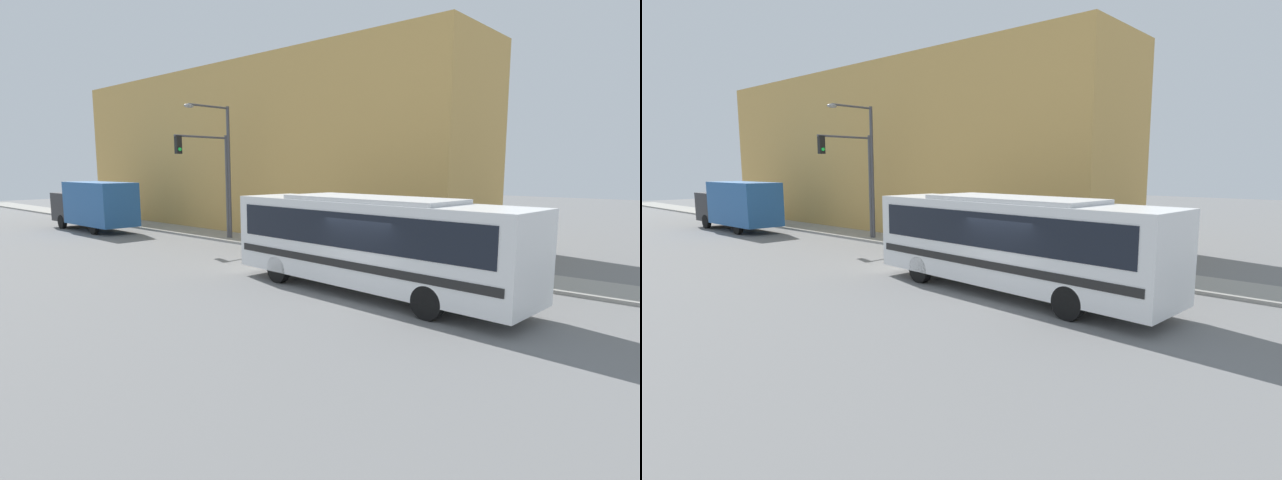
# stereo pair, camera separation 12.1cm
# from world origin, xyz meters

# --- Properties ---
(ground_plane) EXTENTS (120.00, 120.00, 0.00)m
(ground_plane) POSITION_xyz_m (0.00, 0.00, 0.00)
(ground_plane) COLOR slate
(sidewalk) EXTENTS (2.43, 70.00, 0.12)m
(sidewalk) POSITION_xyz_m (5.71, 20.00, 0.06)
(sidewalk) COLOR gray
(sidewalk) RESTS_ON ground_plane
(building_facade) EXTENTS (6.00, 31.56, 10.17)m
(building_facade) POSITION_xyz_m (9.93, 16.78, 5.09)
(building_facade) COLOR tan
(building_facade) RESTS_ON ground_plane
(city_bus) EXTENTS (3.16, 10.58, 3.10)m
(city_bus) POSITION_xyz_m (0.67, 0.43, 1.78)
(city_bus) COLOR white
(city_bus) RESTS_ON ground_plane
(delivery_truck) EXTENTS (2.26, 7.86, 3.10)m
(delivery_truck) POSITION_xyz_m (2.23, 23.08, 1.68)
(delivery_truck) COLOR #265999
(delivery_truck) RESTS_ON ground_plane
(fire_hydrant) EXTENTS (0.22, 0.29, 0.70)m
(fire_hydrant) POSITION_xyz_m (5.10, 5.49, 0.47)
(fire_hydrant) COLOR #999999
(fire_hydrant) RESTS_ON sidewalk
(traffic_light_pole) EXTENTS (3.28, 0.35, 5.61)m
(traffic_light_pole) POSITION_xyz_m (4.16, 13.40, 3.96)
(traffic_light_pole) COLOR #47474C
(traffic_light_pole) RESTS_ON sidewalk
(street_lamp) EXTENTS (2.81, 0.28, 7.15)m
(street_lamp) POSITION_xyz_m (4.97, 13.32, 4.40)
(street_lamp) COLOR #47474C
(street_lamp) RESTS_ON sidewalk
(pedestrian_near_corner) EXTENTS (0.34, 0.34, 1.77)m
(pedestrian_near_corner) POSITION_xyz_m (5.52, 3.26, 1.03)
(pedestrian_near_corner) COLOR #47382D
(pedestrian_near_corner) RESTS_ON sidewalk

